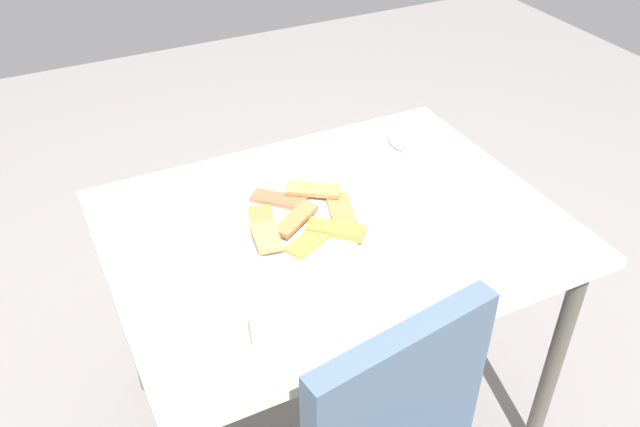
{
  "coord_description": "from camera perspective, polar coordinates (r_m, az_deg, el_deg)",
  "views": [
    {
      "loc": [
        0.6,
        1.14,
        1.71
      ],
      "look_at": [
        0.03,
        -0.01,
        0.76
      ],
      "focal_mm": 37.5,
      "sensor_mm": 36.0,
      "label": 1
    }
  ],
  "objects": [
    {
      "name": "paper_napkin",
      "position": [
        1.52,
        -12.86,
        -4.59
      ],
      "size": [
        0.13,
        0.13,
        0.0
      ],
      "primitive_type": "cube",
      "rotation": [
        0.0,
        0.0,
        -0.02
      ],
      "color": "white",
      "rests_on": "dining_table"
    },
    {
      "name": "spoon",
      "position": [
        1.5,
        -12.7,
        -4.88
      ],
      "size": [
        0.19,
        0.06,
        0.0
      ],
      "primitive_type": "cube",
      "rotation": [
        0.0,
        0.0,
        -0.22
      ],
      "color": "silver",
      "rests_on": "paper_napkin"
    },
    {
      "name": "fork",
      "position": [
        1.53,
        -13.07,
        -4.08
      ],
      "size": [
        0.18,
        0.05,
        0.0
      ],
      "primitive_type": "cube",
      "rotation": [
        0.0,
        0.0,
        -0.18
      ],
      "color": "silver",
      "rests_on": "paper_napkin"
    },
    {
      "name": "pide_platter",
      "position": [
        1.6,
        -1.64,
        -0.6
      ],
      "size": [
        0.32,
        0.32,
        0.04
      ],
      "color": "white",
      "rests_on": "dining_table"
    },
    {
      "name": "salad_plate_greens",
      "position": [
        1.92,
        7.82,
        6.23
      ],
      "size": [
        0.23,
        0.23,
        0.06
      ],
      "color": "white",
      "rests_on": "dining_table"
    },
    {
      "name": "dining_table",
      "position": [
        1.67,
        1.12,
        -3.17
      ],
      "size": [
        1.07,
        0.83,
        0.73
      ],
      "color": "silver",
      "rests_on": "ground_plane"
    },
    {
      "name": "ground_plane",
      "position": [
        2.14,
        0.91,
        -16.69
      ],
      "size": [
        6.0,
        6.0,
        0.0
      ],
      "primitive_type": "plane",
      "color": "gray"
    },
    {
      "name": "soda_can",
      "position": [
        1.27,
        -4.4,
        -9.87
      ],
      "size": [
        0.09,
        0.09,
        0.12
      ],
      "primitive_type": "cylinder",
      "rotation": [
        0.0,
        0.0,
        2.53
      ],
      "color": "silver",
      "rests_on": "dining_table"
    }
  ]
}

